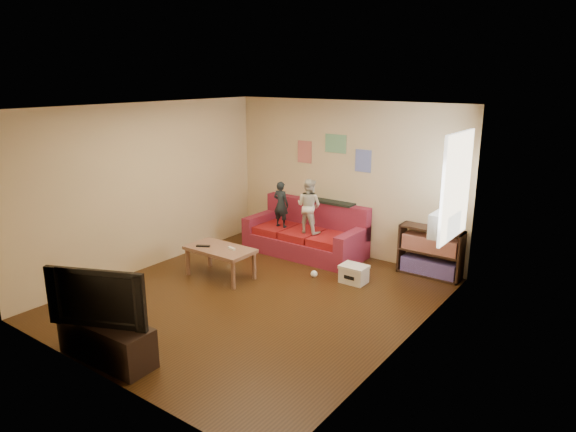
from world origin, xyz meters
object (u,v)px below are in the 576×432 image
Objects in this scene: child_a at (281,204)px; file_box at (354,274)px; child_b at (309,206)px; sofa at (307,236)px; coffee_table at (220,252)px; bookshelf at (430,255)px; tv_stand at (107,341)px; television at (102,294)px.

child_a reaches higher than file_box.
child_b reaches higher than child_a.
sofa is at bearing -162.68° from child_a.
sofa is 0.65m from child_b.
coffee_table reaches higher than file_box.
child_b reaches higher than sofa.
sofa reaches higher than bookshelf.
coffee_table is at bearing 102.09° from tv_stand.
sofa reaches higher than tv_stand.
sofa is at bearing 75.62° from coffee_table.
child_a reaches higher than sofa.
file_box is 3.78m from tv_stand.
television is at bearing 95.36° from child_a.
tv_stand is at bearing 95.36° from child_a.
coffee_table is 0.88× the size of tv_stand.
television reaches higher than sofa.
file_box is 0.33× the size of tv_stand.
child_b is 0.88× the size of coffee_table.
tv_stand is at bearing -23.82° from television.
tv_stand is (0.66, -2.55, -0.19)m from coffee_table.
bookshelf is (2.06, 0.40, -0.57)m from child_b.
tv_stand is at bearing -75.54° from coffee_table.
file_box is at bearing 29.74° from coffee_table.
child_a is at bearing 75.15° from television.
sofa is 5.23× the size of file_box.
child_a is at bearing -171.44° from bookshelf.
child_b is at bearing -49.49° from sofa.
television is at bearing 177.63° from tv_stand.
bookshelf is 4.97m from tv_stand.
coffee_table is at bearing 68.48° from child_b.
child_a reaches higher than tv_stand.
sofa is 1.56m from file_box.
child_b reaches higher than coffee_table.
bookshelf reaches higher than file_box.
file_box is 0.35× the size of television.
child_a reaches higher than television.
child_a is 2.05× the size of file_box.
sofa is at bearing -50.38° from child_b.
coffee_table is 2.12m from file_box.
child_a is 0.84× the size of bookshelf.
child_b is 2.17m from bookshelf.
sofa is at bearing 68.87° from television.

